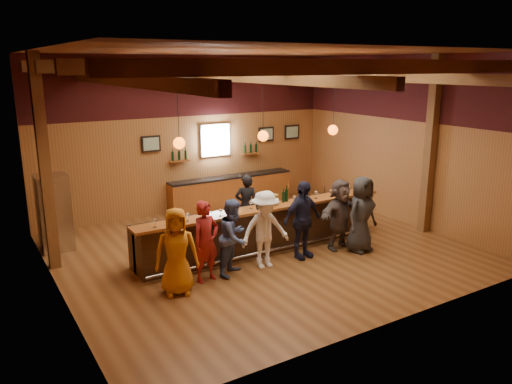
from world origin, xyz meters
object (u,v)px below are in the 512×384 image
at_px(bartender, 246,205).
at_px(bottle_a, 283,197).
at_px(bar_counter, 260,227).
at_px(back_bar_cabinet, 231,191).
at_px(customer_orange, 176,251).
at_px(customer_white, 265,230).
at_px(ice_bucket, 274,200).
at_px(customer_denim, 234,237).
at_px(customer_redvest, 206,241).
at_px(customer_navy, 302,220).
at_px(stainless_fridge, 54,213).
at_px(customer_dark, 361,214).
at_px(customer_brown, 340,214).

bearing_deg(bartender, bottle_a, 126.78).
xyz_separation_m(bar_counter, back_bar_cabinet, (1.18, 3.57, -0.05)).
distance_m(bar_counter, customer_orange, 2.88).
bearing_deg(customer_white, ice_bucket, 52.09).
height_order(customer_orange, customer_denim, customer_orange).
relative_size(customer_redvest, customer_denim, 1.03).
height_order(customer_redvest, customer_navy, customer_navy).
bearing_deg(bottle_a, customer_navy, -91.46).
bearing_deg(ice_bucket, customer_white, -133.39).
bearing_deg(bartender, customer_white, 92.67).
xyz_separation_m(customer_orange, bartender, (2.81, 2.20, -0.06)).
xyz_separation_m(stainless_fridge, bottle_a, (4.64, -2.65, 0.34)).
bearing_deg(customer_navy, customer_dark, -20.78).
bearing_deg(bartender, stainless_fridge, 3.78).
xyz_separation_m(stainless_fridge, customer_dark, (6.03, -3.80, -0.01)).
xyz_separation_m(bar_counter, stainless_fridge, (-4.12, 2.45, 0.38)).
relative_size(customer_navy, customer_brown, 1.06).
bearing_deg(ice_bucket, customer_navy, -67.12).
bearing_deg(ice_bucket, customer_brown, -26.17).
bearing_deg(back_bar_cabinet, bar_counter, -108.34).
distance_m(back_bar_cabinet, customer_brown, 4.57).
distance_m(customer_white, ice_bucket, 1.10).
distance_m(customer_denim, customer_navy, 1.73).
height_order(stainless_fridge, customer_brown, stainless_fridge).
bearing_deg(bar_counter, customer_dark, -35.28).
relative_size(customer_orange, ice_bucket, 6.92).
height_order(bar_counter, customer_dark, customer_dark).
height_order(customer_orange, customer_dark, customer_dark).
distance_m(back_bar_cabinet, customer_dark, 5.00).
bearing_deg(customer_navy, customer_white, 176.21).
relative_size(customer_denim, bartender, 1.02).
bearing_deg(customer_dark, customer_navy, 156.15).
bearing_deg(customer_white, bar_counter, 69.05).
bearing_deg(stainless_fridge, bar_counter, -30.76).
xyz_separation_m(bartender, bottle_a, (0.31, -1.19, 0.45)).
bearing_deg(customer_denim, ice_bucket, -8.37).
relative_size(customer_white, ice_bucket, 6.93).
distance_m(back_bar_cabinet, customer_navy, 4.62).
relative_size(customer_brown, ice_bucket, 6.89).
xyz_separation_m(stainless_fridge, customer_navy, (4.62, -3.43, -0.01)).
bearing_deg(customer_orange, bartender, 54.98).
height_order(stainless_fridge, customer_navy, stainless_fridge).
bearing_deg(back_bar_cabinet, customer_dark, -81.56).
distance_m(bar_counter, customer_navy, 1.16).
distance_m(customer_orange, ice_bucket, 2.98).
height_order(back_bar_cabinet, bottle_a, bottle_a).
height_order(bar_counter, customer_redvest, customer_redvest).
height_order(stainless_fridge, bottle_a, stainless_fridge).
relative_size(bartender, bottle_a, 4.84).
bearing_deg(stainless_fridge, customer_redvest, -56.77).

